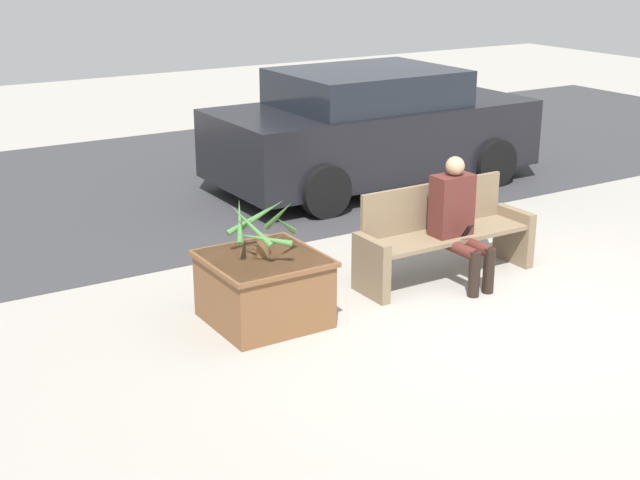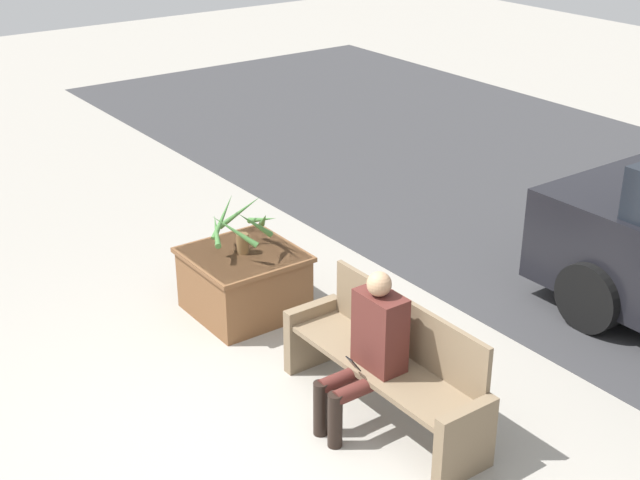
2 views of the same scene
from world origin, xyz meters
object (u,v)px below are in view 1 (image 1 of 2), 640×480
planter_box (264,287)px  potted_plant (262,227)px  bench (443,234)px  person_seated (458,217)px  parked_car (371,129)px

planter_box → potted_plant: bearing=129.1°
bench → planter_box: size_ratio=1.94×
planter_box → person_seated: bearing=-4.5°
bench → parked_car: parked_car is taller
person_seated → planter_box: person_seated is taller
potted_plant → parked_car: (3.24, 3.09, -0.09)m
potted_plant → bench: bearing=1.0°
bench → potted_plant: bearing=-179.0°
planter_box → potted_plant: size_ratio=1.51×
bench → potted_plant: 1.96m
planter_box → parked_car: bearing=43.7°
parked_car → planter_box: bearing=-136.3°
person_seated → planter_box: size_ratio=1.28×
planter_box → potted_plant: 0.52m
bench → planter_box: bench is taller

